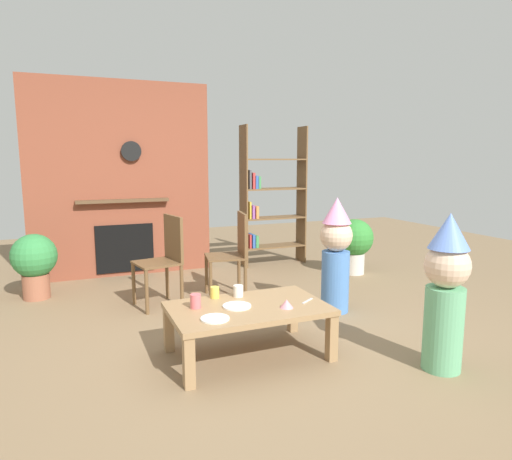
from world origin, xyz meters
The scene contains 17 objects.
ground_plane centered at (0.00, 0.00, 0.00)m, with size 12.00×12.00×0.00m, color #846B4C.
brick_fireplace_feature centered at (-0.75, 2.60, 1.19)m, with size 2.20×0.28×2.40m.
bookshelf centered at (1.17, 2.40, 0.88)m, with size 0.90×0.28×1.90m.
coffee_table centered at (-0.20, -0.28, 0.33)m, with size 1.15×0.71×0.39m.
paper_cup_near_left centered at (-0.57, -0.18, 0.44)m, with size 0.08×0.08×0.10m, color #E5666B.
paper_cup_near_right centered at (-0.18, -0.04, 0.43)m, with size 0.08×0.08×0.09m, color silver.
paper_cup_center centered at (-0.36, 0.00, 0.43)m, with size 0.07×0.07×0.09m, color #F2CC4C.
paper_plate_front centered at (-0.51, -0.46, 0.39)m, with size 0.20×0.20×0.01m, color white.
paper_plate_rear centered at (-0.28, -0.27, 0.39)m, with size 0.21×0.21×0.01m, color white.
birthday_cake_slice centered at (0.05, -0.43, 0.42)m, with size 0.10×0.10×0.06m, color pink.
table_fork centered at (0.26, -0.35, 0.39)m, with size 0.15×0.02×0.01m, color silver.
child_with_cone_hat centered at (0.97, -1.01, 0.58)m, with size 0.31×0.31×1.10m.
child_in_pink centered at (0.94, 0.33, 0.58)m, with size 0.31×0.31×1.10m.
dining_chair_left centered at (-0.51, 1.16, 0.51)m, with size 0.47×0.47×0.90m.
dining_chair_middle centered at (0.21, 1.15, 0.51)m, with size 0.46×0.46×0.90m.
potted_plant_tall centered at (1.96, 1.49, 0.42)m, with size 0.47×0.47×0.70m.
potted_plant_short centered at (-1.74, 1.89, 0.40)m, with size 0.46×0.46×0.69m.
Camera 1 is at (-1.38, -3.27, 1.46)m, focal length 31.83 mm.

